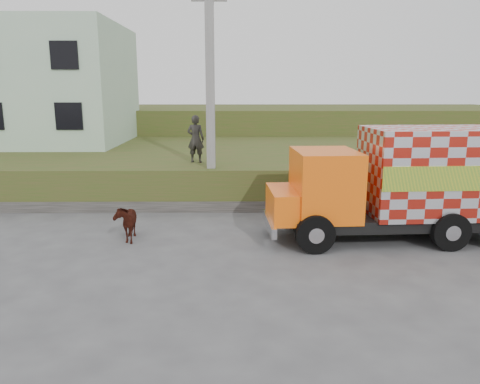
{
  "coord_description": "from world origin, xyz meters",
  "views": [
    {
      "loc": [
        -0.13,
        -12.01,
        4.29
      ],
      "look_at": [
        0.0,
        1.48,
        1.3
      ],
      "focal_mm": 35.0,
      "sensor_mm": 36.0,
      "label": 1
    }
  ],
  "objects_px": {
    "pedestrian": "(196,139)",
    "utility_pole": "(210,95)",
    "cow": "(126,221)",
    "cargo_truck": "(409,183)"
  },
  "relations": [
    {
      "from": "cargo_truck",
      "to": "cow",
      "type": "bearing_deg",
      "value": 177.64
    },
    {
      "from": "pedestrian",
      "to": "utility_pole",
      "type": "bearing_deg",
      "value": 129.67
    },
    {
      "from": "utility_pole",
      "to": "cow",
      "type": "xyz_separation_m",
      "value": [
        -2.29,
        -3.62,
        -3.52
      ]
    },
    {
      "from": "utility_pole",
      "to": "pedestrian",
      "type": "distance_m",
      "value": 2.2
    },
    {
      "from": "utility_pole",
      "to": "cargo_truck",
      "type": "distance_m",
      "value": 7.24
    },
    {
      "from": "cargo_truck",
      "to": "cow",
      "type": "distance_m",
      "value": 8.2
    },
    {
      "from": "cow",
      "to": "pedestrian",
      "type": "distance_m",
      "value": 5.5
    },
    {
      "from": "utility_pole",
      "to": "pedestrian",
      "type": "xyz_separation_m",
      "value": [
        -0.65,
        1.29,
        -1.67
      ]
    },
    {
      "from": "cow",
      "to": "cargo_truck",
      "type": "bearing_deg",
      "value": -8.3
    },
    {
      "from": "utility_pole",
      "to": "cargo_truck",
      "type": "height_order",
      "value": "utility_pole"
    }
  ]
}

